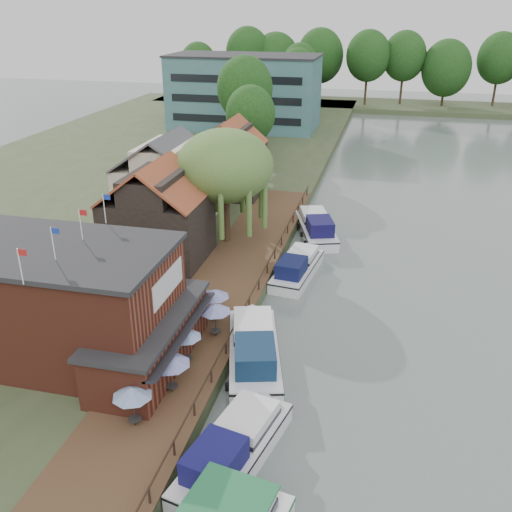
% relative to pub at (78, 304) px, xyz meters
% --- Properties ---
extents(ground, '(260.00, 260.00, 0.00)m').
position_rel_pub_xyz_m(ground, '(14.00, 1.00, -4.65)').
color(ground, '#586661').
rests_on(ground, ground).
extents(land_bank, '(50.00, 140.00, 1.00)m').
position_rel_pub_xyz_m(land_bank, '(-16.00, 36.00, -4.15)').
color(land_bank, '#384728').
rests_on(land_bank, ground).
extents(quay_deck, '(6.00, 50.00, 0.10)m').
position_rel_pub_xyz_m(quay_deck, '(6.00, 11.00, -3.60)').
color(quay_deck, '#47301E').
rests_on(quay_deck, land_bank).
extents(quay_rail, '(0.20, 49.00, 1.00)m').
position_rel_pub_xyz_m(quay_rail, '(8.70, 11.50, -3.15)').
color(quay_rail, black).
rests_on(quay_rail, land_bank).
extents(pub, '(20.00, 11.00, 7.30)m').
position_rel_pub_xyz_m(pub, '(0.00, 0.00, 0.00)').
color(pub, maroon).
rests_on(pub, land_bank).
extents(hotel_block, '(25.40, 12.40, 12.30)m').
position_rel_pub_xyz_m(hotel_block, '(-8.00, 71.00, 2.50)').
color(hotel_block, '#38666B').
rests_on(hotel_block, land_bank).
extents(cottage_a, '(8.60, 7.60, 8.50)m').
position_rel_pub_xyz_m(cottage_a, '(-1.00, 15.00, 0.60)').
color(cottage_a, black).
rests_on(cottage_a, land_bank).
extents(cottage_b, '(9.60, 8.60, 8.50)m').
position_rel_pub_xyz_m(cottage_b, '(-4.00, 25.00, 0.60)').
color(cottage_b, beige).
rests_on(cottage_b, land_bank).
extents(cottage_c, '(7.60, 7.60, 8.50)m').
position_rel_pub_xyz_m(cottage_c, '(0.00, 34.00, 0.60)').
color(cottage_c, black).
rests_on(cottage_c, land_bank).
extents(willow, '(8.60, 8.60, 10.43)m').
position_rel_pub_xyz_m(willow, '(3.50, 20.00, 1.56)').
color(willow, '#476B2D').
rests_on(willow, land_bank).
extents(umbrella_0, '(2.10, 2.10, 2.38)m').
position_rel_pub_xyz_m(umbrella_0, '(5.92, -5.42, -2.36)').
color(umbrella_0, navy).
rests_on(umbrella_0, quay_deck).
extents(umbrella_1, '(2.33, 2.33, 2.38)m').
position_rel_pub_xyz_m(umbrella_1, '(6.75, -2.31, -2.36)').
color(umbrella_1, '#1B1E95').
rests_on(umbrella_1, quay_deck).
extents(umbrella_2, '(1.97, 1.97, 2.38)m').
position_rel_pub_xyz_m(umbrella_2, '(6.64, 0.53, -2.36)').
color(umbrella_2, '#1B4398').
rests_on(umbrella_2, quay_deck).
extents(umbrella_3, '(2.12, 2.12, 2.38)m').
position_rel_pub_xyz_m(umbrella_3, '(7.44, 3.91, -2.36)').
color(umbrella_3, navy).
rests_on(umbrella_3, quay_deck).
extents(umbrella_4, '(2.13, 2.13, 2.38)m').
position_rel_pub_xyz_m(umbrella_4, '(6.76, 5.87, -2.36)').
color(umbrella_4, navy).
rests_on(umbrella_4, quay_deck).
extents(cruiser_0, '(5.29, 10.37, 2.40)m').
position_rel_pub_xyz_m(cruiser_0, '(11.35, -5.70, -3.45)').
color(cruiser_0, white).
rests_on(cruiser_0, ground).
extents(cruiser_1, '(6.27, 11.36, 2.66)m').
position_rel_pub_xyz_m(cruiser_1, '(10.26, 3.03, -3.32)').
color(cruiser_1, white).
rests_on(cruiser_1, ground).
extents(cruiser_2, '(4.08, 9.61, 2.24)m').
position_rel_pub_xyz_m(cruiser_2, '(10.82, 16.20, -3.53)').
color(cruiser_2, silver).
rests_on(cruiser_2, ground).
extents(cruiser_3, '(6.29, 10.73, 2.49)m').
position_rel_pub_xyz_m(cruiser_3, '(11.09, 25.66, -3.41)').
color(cruiser_3, silver).
rests_on(cruiser_3, ground).
extents(bank_tree_0, '(6.23, 6.23, 11.08)m').
position_rel_pub_xyz_m(bank_tree_0, '(0.01, 43.25, 1.89)').
color(bank_tree_0, '#143811').
rests_on(bank_tree_0, land_bank).
extents(bank_tree_1, '(7.55, 7.55, 14.02)m').
position_rel_pub_xyz_m(bank_tree_1, '(-2.42, 49.85, 3.36)').
color(bank_tree_1, '#143811').
rests_on(bank_tree_1, land_bank).
extents(bank_tree_2, '(6.63, 6.63, 11.44)m').
position_rel_pub_xyz_m(bank_tree_2, '(-4.83, 57.33, 2.07)').
color(bank_tree_2, '#143811').
rests_on(bank_tree_2, land_bank).
extents(bank_tree_3, '(7.24, 7.24, 11.52)m').
position_rel_pub_xyz_m(bank_tree_3, '(-2.81, 78.14, 2.11)').
color(bank_tree_3, '#143811').
rests_on(bank_tree_3, land_bank).
extents(bank_tree_4, '(7.25, 7.25, 12.43)m').
position_rel_pub_xyz_m(bank_tree_4, '(-1.47, 86.76, 2.56)').
color(bank_tree_4, '#143811').
rests_on(bank_tree_4, land_bank).
extents(bank_tree_5, '(7.36, 7.36, 12.96)m').
position_rel_pub_xyz_m(bank_tree_5, '(-2.11, 93.16, 2.83)').
color(bank_tree_5, '#143811').
rests_on(bank_tree_5, land_bank).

